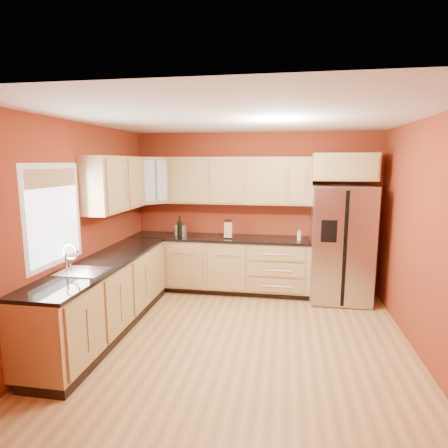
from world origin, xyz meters
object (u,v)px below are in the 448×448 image
(refrigerator, at_px, (340,244))
(knife_block, at_px, (228,230))
(canister_left, at_px, (177,230))
(soap_dispenser, at_px, (299,235))
(wine_bottle_a, at_px, (180,226))

(refrigerator, distance_m, knife_block, 1.74)
(canister_left, xyz_separation_m, soap_dispenser, (1.99, -0.09, -0.00))
(refrigerator, xyz_separation_m, wine_bottle_a, (-2.53, -0.01, 0.20))
(refrigerator, relative_size, soap_dispenser, 10.42)
(canister_left, bearing_deg, knife_block, -5.30)
(knife_block, xyz_separation_m, soap_dispenser, (1.11, -0.01, -0.04))
(refrigerator, height_order, soap_dispenser, refrigerator)
(wine_bottle_a, xyz_separation_m, knife_block, (0.80, 0.02, -0.05))
(refrigerator, height_order, knife_block, refrigerator)
(refrigerator, relative_size, wine_bottle_a, 5.25)
(refrigerator, bearing_deg, wine_bottle_a, -179.84)
(knife_block, bearing_deg, soap_dispenser, -2.54)
(canister_left, xyz_separation_m, wine_bottle_a, (0.08, -0.10, 0.08))
(canister_left, bearing_deg, soap_dispenser, -2.72)
(canister_left, bearing_deg, wine_bottle_a, -53.06)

